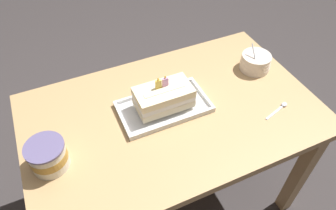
{
  "coord_description": "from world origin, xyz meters",
  "views": [
    {
      "loc": [
        -0.38,
        -0.79,
        1.67
      ],
      "look_at": [
        -0.01,
        0.02,
        0.75
      ],
      "focal_mm": 33.26,
      "sensor_mm": 36.0,
      "label": 1
    }
  ],
  "objects_px": {
    "bowl_stack": "(255,62)",
    "serving_spoon_near_tray": "(281,107)",
    "birthday_cake": "(164,97)",
    "ice_cream_tub": "(48,156)",
    "foil_tray": "(164,107)"
  },
  "relations": [
    {
      "from": "birthday_cake",
      "to": "ice_cream_tub",
      "type": "distance_m",
      "value": 0.49
    },
    {
      "from": "birthday_cake",
      "to": "bowl_stack",
      "type": "relative_size",
      "value": 1.62
    },
    {
      "from": "foil_tray",
      "to": "serving_spoon_near_tray",
      "type": "distance_m",
      "value": 0.5
    },
    {
      "from": "foil_tray",
      "to": "serving_spoon_near_tray",
      "type": "height_order",
      "value": "foil_tray"
    },
    {
      "from": "birthday_cake",
      "to": "serving_spoon_near_tray",
      "type": "bearing_deg",
      "value": -23.92
    },
    {
      "from": "birthday_cake",
      "to": "bowl_stack",
      "type": "height_order",
      "value": "birthday_cake"
    },
    {
      "from": "serving_spoon_near_tray",
      "to": "birthday_cake",
      "type": "bearing_deg",
      "value": 156.08
    },
    {
      "from": "bowl_stack",
      "to": "serving_spoon_near_tray",
      "type": "xyz_separation_m",
      "value": [
        -0.05,
        -0.26,
        -0.03
      ]
    },
    {
      "from": "birthday_cake",
      "to": "serving_spoon_near_tray",
      "type": "height_order",
      "value": "birthday_cake"
    },
    {
      "from": "ice_cream_tub",
      "to": "foil_tray",
      "type": "bearing_deg",
      "value": 10.34
    },
    {
      "from": "birthday_cake",
      "to": "serving_spoon_near_tray",
      "type": "distance_m",
      "value": 0.5
    },
    {
      "from": "ice_cream_tub",
      "to": "serving_spoon_near_tray",
      "type": "distance_m",
      "value": 0.94
    },
    {
      "from": "serving_spoon_near_tray",
      "to": "bowl_stack",
      "type": "bearing_deg",
      "value": 79.63
    },
    {
      "from": "bowl_stack",
      "to": "serving_spoon_near_tray",
      "type": "relative_size",
      "value": 1.05
    },
    {
      "from": "foil_tray",
      "to": "ice_cream_tub",
      "type": "height_order",
      "value": "ice_cream_tub"
    }
  ]
}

